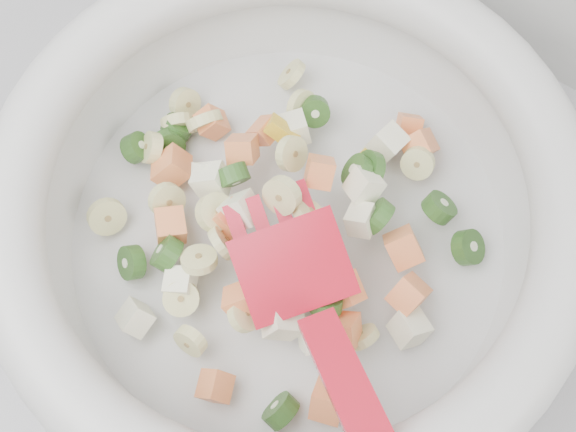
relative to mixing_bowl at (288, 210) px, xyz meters
The scene contains 1 object.
mixing_bowl is the anchor object (origin of this frame).
Camera 1 is at (-0.01, 1.33, 1.41)m, focal length 45.00 mm.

